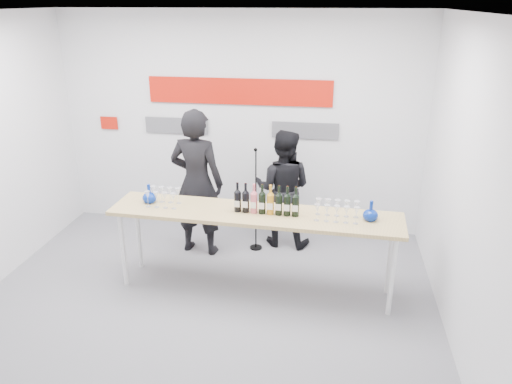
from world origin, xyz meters
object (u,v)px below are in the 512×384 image
presenter_left (197,183)px  tasting_table (255,218)px  presenter_right (283,189)px  mic_stand (256,219)px

presenter_left → tasting_table: bearing=144.5°
presenter_left → presenter_right: presenter_left is taller
tasting_table → presenter_right: 1.22m
tasting_table → mic_stand: 1.09m
presenter_right → mic_stand: 0.53m
tasting_table → presenter_left: bearing=139.4°
tasting_table → mic_stand: mic_stand is taller
presenter_left → presenter_right: size_ratio=1.20×
presenter_left → mic_stand: presenter_left is taller
presenter_right → presenter_left: bearing=26.3°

